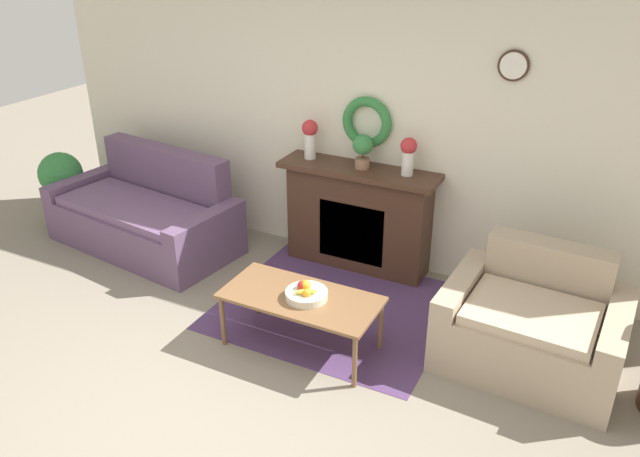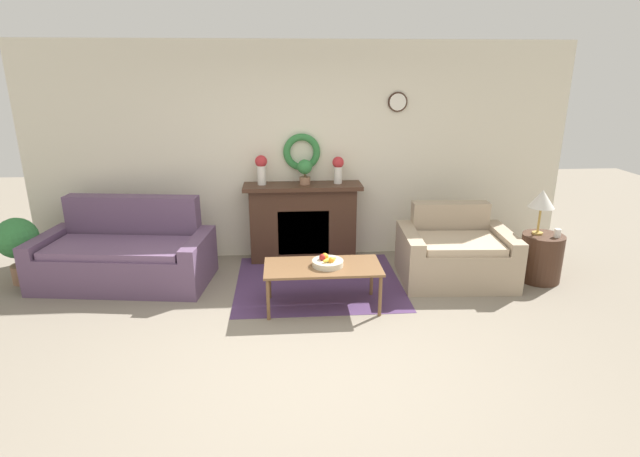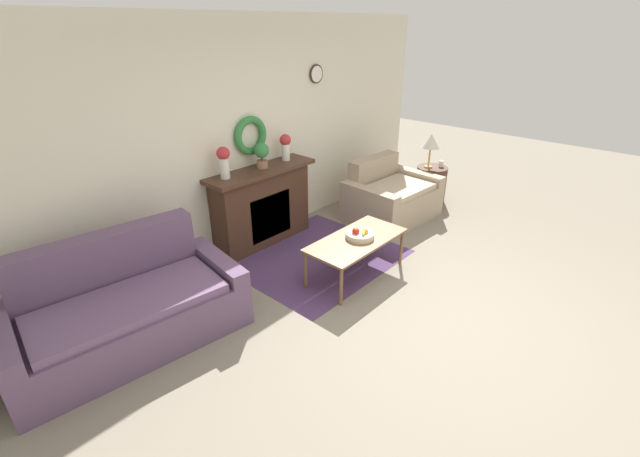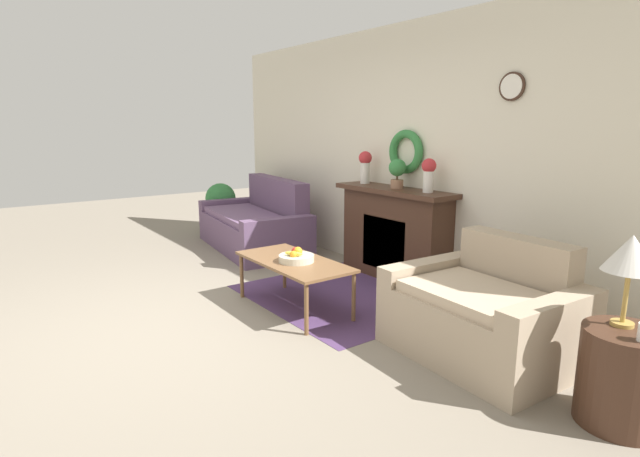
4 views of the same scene
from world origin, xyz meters
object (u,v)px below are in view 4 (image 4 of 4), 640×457
(fireplace, at_px, (394,233))
(table_lamp, at_px, (631,255))
(coffee_table, at_px, (294,264))
(side_table_by_loveseat, at_px, (623,378))
(loveseat_right, at_px, (484,314))
(potted_plant_on_mantel, at_px, (397,171))
(fruit_bowl, at_px, (296,257))
(couch_left, at_px, (256,225))
(potted_plant_floor_by_couch, at_px, (221,202))
(vase_on_mantel_right, at_px, (429,173))
(vase_on_mantel_left, at_px, (365,165))

(fireplace, xyz_separation_m, table_lamp, (2.66, -0.85, 0.46))
(coffee_table, bearing_deg, side_table_by_loveseat, 10.93)
(loveseat_right, bearing_deg, fireplace, 158.92)
(potted_plant_on_mantel, bearing_deg, fruit_bowl, -83.41)
(couch_left, relative_size, loveseat_right, 1.56)
(fruit_bowl, bearing_deg, potted_plant_floor_by_couch, 165.70)
(side_table_by_loveseat, bearing_deg, fruit_bowl, -168.78)
(side_table_by_loveseat, xyz_separation_m, table_lamp, (-0.06, 0.05, 0.68))
(couch_left, relative_size, vase_on_mantel_right, 6.04)
(vase_on_mantel_left, distance_m, potted_plant_on_mantel, 0.53)
(vase_on_mantel_left, bearing_deg, potted_plant_floor_by_couch, -169.27)
(potted_plant_on_mantel, bearing_deg, vase_on_mantel_left, 177.85)
(vase_on_mantel_left, bearing_deg, side_table_by_loveseat, -15.56)
(table_lamp, relative_size, potted_plant_on_mantel, 1.68)
(table_lamp, height_order, potted_plant_floor_by_couch, table_lamp)
(fireplace, relative_size, couch_left, 0.73)
(fruit_bowl, bearing_deg, vase_on_mantel_left, 116.34)
(couch_left, height_order, potted_plant_floor_by_couch, couch_left)
(fireplace, relative_size, loveseat_right, 1.13)
(couch_left, height_order, table_lamp, table_lamp)
(fireplace, distance_m, fruit_bowl, 1.41)
(couch_left, relative_size, fruit_bowl, 6.39)
(couch_left, xyz_separation_m, coffee_table, (2.21, -0.83, 0.10))
(loveseat_right, xyz_separation_m, vase_on_mantel_left, (-2.24, 0.79, 0.90))
(vase_on_mantel_left, bearing_deg, coffee_table, -65.20)
(fruit_bowl, height_order, vase_on_mantel_right, vase_on_mantel_right)
(table_lamp, distance_m, vase_on_mantel_right, 2.39)
(fireplace, height_order, side_table_by_loveseat, fireplace)
(couch_left, height_order, side_table_by_loveseat, couch_left)
(couch_left, xyz_separation_m, loveseat_right, (3.80, -0.23, -0.01))
(couch_left, xyz_separation_m, fruit_bowl, (2.26, -0.83, 0.18))
(loveseat_right, xyz_separation_m, potted_plant_on_mantel, (-1.70, 0.77, 0.87))
(fruit_bowl, relative_size, potted_plant_on_mantel, 1.03)
(loveseat_right, distance_m, table_lamp, 1.14)
(loveseat_right, relative_size, vase_on_mantel_left, 3.57)
(side_table_by_loveseat, height_order, potted_plant_floor_by_couch, potted_plant_floor_by_couch)
(loveseat_right, bearing_deg, table_lamp, -0.41)
(fruit_bowl, relative_size, table_lamp, 0.61)
(fireplace, bearing_deg, potted_plant_on_mantel, -25.46)
(couch_left, relative_size, potted_plant_floor_by_couch, 2.62)
(fruit_bowl, bearing_deg, fireplace, 97.74)
(loveseat_right, distance_m, side_table_by_loveseat, 0.99)
(fireplace, distance_m, table_lamp, 2.83)
(fireplace, distance_m, potted_plant_floor_by_couch, 3.30)
(vase_on_mantel_right, bearing_deg, coffee_table, -102.20)
(fruit_bowl, bearing_deg, vase_on_mantel_right, 79.71)
(fruit_bowl, xyz_separation_m, vase_on_mantel_right, (0.25, 1.40, 0.69))
(couch_left, bearing_deg, fruit_bowl, -12.73)
(coffee_table, relative_size, vase_on_mantel_right, 3.54)
(couch_left, distance_m, side_table_by_loveseat, 4.80)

